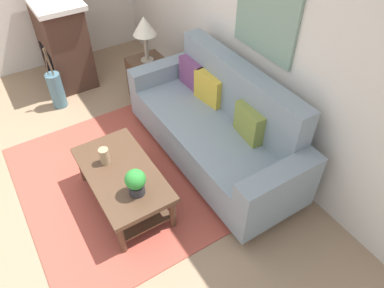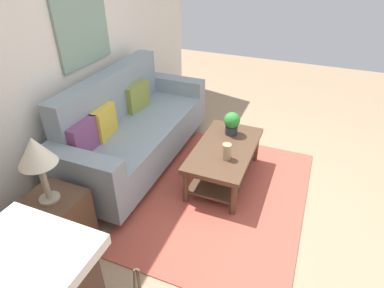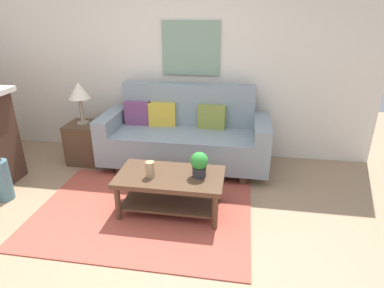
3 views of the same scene
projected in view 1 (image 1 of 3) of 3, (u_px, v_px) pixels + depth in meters
The scene contains 18 objects.
ground_plane at pixel (60, 207), 3.53m from camera, with size 9.52×9.52×0.00m, color #9E7F60.
wall_back at pixel (252, 22), 3.46m from camera, with size 5.52×0.10×2.70m, color silver.
area_rug at pixel (108, 186), 3.72m from camera, with size 2.26×1.63×0.01m, color #B24C3D.
couch at pixel (217, 128), 3.73m from camera, with size 2.18×0.84×1.08m.
throw_pillow_plum at pixel (192, 74), 4.03m from camera, with size 0.36×0.12×0.32m, color #7A4270.
throw_pillow_mustard at pixel (209, 88), 3.82m from camera, with size 0.36×0.12×0.32m, color gold.
throw_pillow_olive at pixel (249, 123), 3.40m from camera, with size 0.36×0.12×0.32m, color olive.
coffee_table at pixel (123, 180), 3.36m from camera, with size 1.10×0.60×0.43m.
tabletop_vase at pixel (104, 156), 3.32m from camera, with size 0.09×0.09×0.17m, color tan.
potted_plant_tabletop at pixel (136, 182), 3.01m from camera, with size 0.18×0.18×0.26m.
side_table at pixel (149, 80), 4.66m from camera, with size 0.44×0.44×0.56m, color #513826.
table_lamp at pixel (144, 28), 4.17m from camera, with size 0.28×0.28×0.57m.
fireplace at pixel (62, 40), 4.82m from camera, with size 1.02×0.58×1.16m.
floor_vase at pixel (57, 90), 4.57m from camera, with size 0.18×0.18×0.47m, color slate.
floor_vase_branch_a at pixel (48, 62), 4.27m from camera, with size 0.01×0.01×0.36m, color brown.
floor_vase_branch_b at pixel (49, 61), 4.29m from camera, with size 0.01×0.01×0.36m, color brown.
floor_vase_branch_c at pixel (46, 62), 4.28m from camera, with size 0.01×0.01×0.36m, color brown.
framed_painting at pixel (266, 17), 3.17m from camera, with size 0.78×0.03×0.70m, color gray.
Camera 1 is at (2.51, -0.04, 2.86)m, focal length 33.62 mm.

